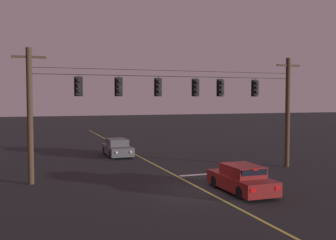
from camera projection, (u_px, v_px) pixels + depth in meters
name	position (u px, v px, depth m)	size (l,w,h in m)	color
ground_plane	(204.00, 191.00, 20.18)	(180.00, 180.00, 0.00)	black
lane_centre_stripe	(146.00, 160.00, 30.12)	(0.14, 60.00, 0.01)	#D1C64C
stop_bar_paint	(205.00, 174.00, 24.54)	(3.40, 0.36, 0.01)	silver
signal_span_assembly	(173.00, 112.00, 24.26)	(18.43, 0.32, 7.43)	#423021
traffic_light_leftmost	(79.00, 86.00, 22.26)	(0.48, 0.41, 1.22)	black
traffic_light_left_inner	(119.00, 87.00, 23.03)	(0.48, 0.41, 1.22)	black
traffic_light_centre	(159.00, 87.00, 23.84)	(0.48, 0.41, 1.22)	black
traffic_light_right_inner	(196.00, 87.00, 24.66)	(0.48, 0.41, 1.22)	black
traffic_light_rightmost	(221.00, 88.00, 25.23)	(0.48, 0.41, 1.22)	black
traffic_light_far_right	(256.00, 88.00, 26.08)	(0.48, 0.41, 1.22)	black
car_waiting_near_lane	(242.00, 179.00, 19.79)	(1.80, 4.33, 1.39)	maroon
car_oncoming_lead	(117.00, 148.00, 32.32)	(1.80, 4.42, 1.39)	#4C4C51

